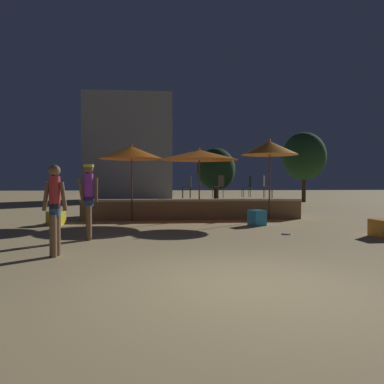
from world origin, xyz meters
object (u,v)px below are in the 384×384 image
object	(u,v)px
cube_seat_0	(257,218)
patio_umbrella_2	(199,155)
person_0	(55,207)
bistro_chair_0	(220,184)
person_1	(89,196)
bistro_chair_2	(189,184)
patio_umbrella_1	(270,148)
background_tree_1	(304,156)
frisbee_disc	(287,234)
background_tree_0	(216,169)
patio_umbrella_0	(132,153)
bistro_chair_1	(248,184)
bistro_chair_3	(266,184)
cube_seat_1	(56,218)

from	to	relation	value
cube_seat_0	patio_umbrella_2	bearing A→B (deg)	130.19
person_0	bistro_chair_0	distance (m)	8.54
person_1	bistro_chair_0	world-z (taller)	person_1
person_1	bistro_chair_2	xyz separation A→B (m)	(2.87, 5.50, 0.26)
patio_umbrella_1	bistro_chair_2	distance (m)	3.40
patio_umbrella_1	background_tree_1	bearing A→B (deg)	62.88
cube_seat_0	person_0	world-z (taller)	person_0
frisbee_disc	background_tree_1	bearing A→B (deg)	66.54
background_tree_0	cube_seat_0	bearing A→B (deg)	-91.52
bistro_chair_0	background_tree_0	size ratio (longest dim) A/B	0.27
patio_umbrella_0	background_tree_0	size ratio (longest dim) A/B	0.81
bistro_chair_1	bistro_chair_2	world-z (taller)	same
bistro_chair_1	frisbee_disc	world-z (taller)	bistro_chair_1
person_1	background_tree_0	world-z (taller)	background_tree_0
person_1	cube_seat_0	bearing A→B (deg)	112.44
patio_umbrella_1	bistro_chair_3	bearing A→B (deg)	79.14
patio_umbrella_0	background_tree_0	distance (m)	9.27
cube_seat_0	bistro_chair_2	distance (m)	3.67
bistro_chair_3	background_tree_0	size ratio (longest dim) A/B	0.27
person_0	bistro_chair_2	distance (m)	8.13
background_tree_0	bistro_chair_2	bearing A→B (deg)	-107.38
patio_umbrella_0	cube_seat_0	distance (m)	4.98
patio_umbrella_2	person_1	distance (m)	5.69
patio_umbrella_2	person_1	world-z (taller)	patio_umbrella_2
patio_umbrella_2	person_0	world-z (taller)	patio_umbrella_2
bistro_chair_0	bistro_chair_3	xyz separation A→B (m)	(1.88, 0.09, 0.00)
patio_umbrella_2	cube_seat_0	distance (m)	3.33
cube_seat_0	background_tree_1	world-z (taller)	background_tree_1
bistro_chair_2	cube_seat_0	bearing A→B (deg)	42.86
background_tree_0	patio_umbrella_1	bearing A→B (deg)	-85.78
cube_seat_1	background_tree_0	bearing A→B (deg)	53.81
person_0	bistro_chair_2	xyz separation A→B (m)	(3.13, 7.49, 0.38)
person_1	background_tree_1	distance (m)	20.24
bistro_chair_3	cube_seat_1	bearing A→B (deg)	131.73
person_1	frisbee_disc	xyz separation A→B (m)	(5.05, 0.48, -1.03)
patio_umbrella_1	frisbee_disc	xyz separation A→B (m)	(-0.66, -3.68, -2.61)
cube_seat_0	person_0	xyz separation A→B (m)	(-5.08, -4.57, 0.68)
person_1	bistro_chair_0	xyz separation A→B (m)	(4.08, 5.35, 0.26)
patio_umbrella_2	patio_umbrella_0	bearing A→B (deg)	-177.08
frisbee_disc	background_tree_1	world-z (taller)	background_tree_1
patio_umbrella_1	background_tree_0	distance (m)	8.45
patio_umbrella_0	cube_seat_1	bearing A→B (deg)	-156.72
frisbee_disc	cube_seat_0	bearing A→B (deg)	96.29
patio_umbrella_1	person_1	xyz separation A→B (m)	(-5.71, -4.16, -1.58)
cube_seat_0	bistro_chair_1	size ratio (longest dim) A/B	0.64
background_tree_1	cube_seat_0	bearing A→B (deg)	-117.37
patio_umbrella_1	person_0	world-z (taller)	patio_umbrella_1
cube_seat_0	person_1	bearing A→B (deg)	-151.89
patio_umbrella_0	cube_seat_1	world-z (taller)	patio_umbrella_0
person_0	bistro_chair_2	bearing A→B (deg)	-13.74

